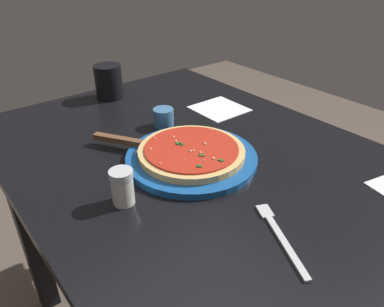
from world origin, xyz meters
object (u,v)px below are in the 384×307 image
Objects in this scene: cup_tall_drink at (109,82)px; cup_small_sauce at (164,118)px; parmesan_shaker at (122,187)px; pizza at (192,152)px; napkin_folded_right at (219,109)px; fork at (279,234)px; serving_plate at (192,158)px; pizza_server at (132,143)px.

cup_tall_drink reaches higher than cup_small_sauce.
cup_tall_drink reaches higher than parmesan_shaker.
napkin_folded_right is at bearing -54.18° from pizza.
fork is at bearing -146.63° from parmesan_shaker.
serving_plate is 1.47× the size of pizza_server.
pizza reaches higher than pizza_server.
napkin_folded_right is (0.19, -0.26, -0.02)m from pizza.
cup_small_sauce reaches higher than napkin_folded_right.
serving_plate is at bearing 125.82° from napkin_folded_right.
pizza is at bearing -147.85° from pizza_server.
cup_tall_drink is at bearing -5.79° from fork.
serving_plate is 0.32m from napkin_folded_right.
serving_plate is at bearing -147.84° from pizza_server.
parmesan_shaker reaches higher than serving_plate.
fork is at bearing 172.75° from pizza.
napkin_folded_right is 0.83× the size of fork.
pizza_server is at bearing 32.15° from pizza.
cup_small_sauce is at bearing -15.85° from pizza.
cup_tall_drink is (0.35, -0.12, 0.03)m from pizza_server.
pizza_server is 0.42m from fork.
parmesan_shaker is (-0.04, 0.20, 0.03)m from serving_plate.
cup_tall_drink is at bearing -19.30° from pizza_server.
cup_tall_drink is at bearing -25.08° from parmesan_shaker.
cup_tall_drink is at bearing 2.72° from cup_small_sauce.
serving_plate is at bearing 175.10° from cup_tall_drink.
parmesan_shaker is (-0.22, 0.46, 0.04)m from napkin_folded_right.
pizza is 0.49m from cup_tall_drink.
pizza is 0.29m from fork.
cup_small_sauce reaches higher than serving_plate.
cup_tall_drink reaches higher than serving_plate.
napkin_folded_right is at bearing -92.62° from cup_small_sauce.
fork is 2.37× the size of parmesan_shaker.
pizza is at bearing 175.10° from cup_tall_drink.
pizza_server is 0.38m from cup_tall_drink.
fork is (-0.77, 0.08, -0.05)m from cup_tall_drink.
parmesan_shaker is (-0.04, 0.20, 0.01)m from pizza.
pizza_server is at bearing -35.56° from parmesan_shaker.
fork is at bearing 169.23° from cup_small_sauce.
pizza_server reaches higher than napkin_folded_right.
cup_small_sauce is 0.35m from parmesan_shaker.
pizza_server is at bearing 114.93° from cup_small_sauce.
pizza is 3.36× the size of parmesan_shaker.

